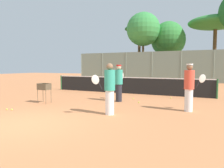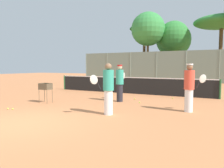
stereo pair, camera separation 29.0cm
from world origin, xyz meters
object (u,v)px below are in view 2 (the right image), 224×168
object	(u,v)px
tennis_net	(129,85)
ball_cart	(45,88)
player_red_cap	(108,88)
player_yellow_shirt	(120,83)
parked_car	(132,74)
player_white_outfit	(189,87)

from	to	relation	value
tennis_net	ball_cart	distance (m)	5.62
tennis_net	player_red_cap	bearing A→B (deg)	-73.42
tennis_net	ball_cart	size ratio (longest dim) A/B	11.40
player_yellow_shirt	ball_cart	bearing A→B (deg)	119.68
player_yellow_shirt	parked_car	distance (m)	19.16
tennis_net	parked_car	bearing A→B (deg)	111.65
tennis_net	parked_car	xyz separation A→B (m)	(-5.84, 14.71, 0.10)
ball_cart	parked_car	distance (m)	20.23
player_red_cap	player_yellow_shirt	distance (m)	3.02
player_red_cap	ball_cart	world-z (taller)	player_red_cap
parked_car	player_white_outfit	bearing A→B (deg)	-61.71
tennis_net	player_yellow_shirt	world-z (taller)	player_yellow_shirt
parked_car	player_yellow_shirt	bearing A→B (deg)	-69.40
parked_car	player_red_cap	bearing A→B (deg)	-69.80
tennis_net	ball_cart	world-z (taller)	tennis_net
tennis_net	player_yellow_shirt	size ratio (longest dim) A/B	5.84
ball_cart	player_red_cap	bearing A→B (deg)	-13.00
player_red_cap	parked_car	xyz separation A→B (m)	(-7.66, 20.81, -0.30)
player_red_cap	ball_cart	distance (m)	4.09
player_red_cap	tennis_net	bearing A→B (deg)	-127.18
ball_cart	player_yellow_shirt	bearing A→B (deg)	32.66
player_white_outfit	parked_car	xyz separation A→B (m)	(-10.18, 18.93, -0.31)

